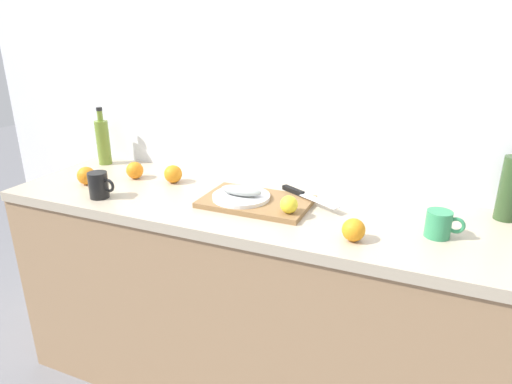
{
  "coord_description": "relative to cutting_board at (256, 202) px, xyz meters",
  "views": [
    {
      "loc": [
        0.66,
        -1.47,
        1.54
      ],
      "look_at": [
        0.04,
        -0.01,
        0.95
      ],
      "focal_mm": 31.09,
      "sensor_mm": 36.0,
      "label": 1
    }
  ],
  "objects": [
    {
      "name": "coffee_mug_0",
      "position": [
        0.66,
        -0.03,
        0.03
      ],
      "size": [
        0.12,
        0.08,
        0.09
      ],
      "color": "#338C59",
      "rests_on": "kitchen_counter"
    },
    {
      "name": "chef_knife",
      "position": [
        0.15,
        0.1,
        0.02
      ],
      "size": [
        0.27,
        0.17,
        0.02
      ],
      "rotation": [
        0.0,
        0.0,
        -0.5
      ],
      "color": "silver",
      "rests_on": "cutting_board"
    },
    {
      "name": "olive_oil_bottle",
      "position": [
        -0.91,
        0.2,
        0.11
      ],
      "size": [
        0.06,
        0.06,
        0.28
      ],
      "color": "olive",
      "rests_on": "kitchen_counter"
    },
    {
      "name": "orange_1",
      "position": [
        -0.63,
        0.07,
        0.03
      ],
      "size": [
        0.08,
        0.08,
        0.08
      ],
      "primitive_type": "sphere",
      "color": "orange",
      "rests_on": "kitchen_counter"
    },
    {
      "name": "back_wall",
      "position": [
        -0.04,
        0.33,
        0.34
      ],
      "size": [
        3.2,
        0.05,
        2.5
      ],
      "primitive_type": "cube",
      "color": "white",
      "rests_on": "ground_plane"
    },
    {
      "name": "fish_fillet",
      "position": [
        -0.06,
        -0.01,
        0.04
      ],
      "size": [
        0.17,
        0.07,
        0.04
      ],
      "primitive_type": "ellipsoid",
      "color": "#999E99",
      "rests_on": "white_plate"
    },
    {
      "name": "lemon_0",
      "position": [
        0.16,
        -0.08,
        0.04
      ],
      "size": [
        0.06,
        0.06,
        0.06
      ],
      "primitive_type": "sphere",
      "color": "yellow",
      "rests_on": "cutting_board"
    },
    {
      "name": "cutting_board",
      "position": [
        0.0,
        0.0,
        0.0
      ],
      "size": [
        0.41,
        0.26,
        0.02
      ],
      "primitive_type": "cube",
      "color": "olive",
      "rests_on": "kitchen_counter"
    },
    {
      "name": "orange_0",
      "position": [
        -0.43,
        0.09,
        0.03
      ],
      "size": [
        0.08,
        0.08,
        0.08
      ],
      "primitive_type": "sphere",
      "color": "orange",
      "rests_on": "kitchen_counter"
    },
    {
      "name": "wine_bottle",
      "position": [
        0.87,
        0.22,
        0.11
      ],
      "size": [
        0.07,
        0.07,
        0.32
      ],
      "color": "#2D4723",
      "rests_on": "kitchen_counter"
    },
    {
      "name": "orange_3",
      "position": [
        0.41,
        -0.16,
        0.03
      ],
      "size": [
        0.07,
        0.07,
        0.07
      ],
      "primitive_type": "sphere",
      "color": "orange",
      "rests_on": "kitchen_counter"
    },
    {
      "name": "ground_plane",
      "position": [
        -0.04,
        0.01,
        -0.91
      ],
      "size": [
        12.0,
        12.0,
        0.0
      ],
      "primitive_type": "plane",
      "color": "slate"
    },
    {
      "name": "white_plate",
      "position": [
        -0.06,
        -0.01,
        0.02
      ],
      "size": [
        0.22,
        0.22,
        0.01
      ],
      "primitive_type": "cylinder",
      "color": "white",
      "rests_on": "cutting_board"
    },
    {
      "name": "kitchen_counter",
      "position": [
        -0.04,
        0.01,
        -0.46
      ],
      "size": [
        2.0,
        0.6,
        0.9
      ],
      "color": "#9E7A56",
      "rests_on": "ground_plane"
    },
    {
      "name": "coffee_mug_1",
      "position": [
        -0.6,
        -0.18,
        0.04
      ],
      "size": [
        0.12,
        0.08,
        0.11
      ],
      "color": "black",
      "rests_on": "kitchen_counter"
    },
    {
      "name": "orange_2",
      "position": [
        -0.77,
        -0.08,
        0.03
      ],
      "size": [
        0.08,
        0.08,
        0.08
      ],
      "primitive_type": "sphere",
      "color": "orange",
      "rests_on": "kitchen_counter"
    }
  ]
}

